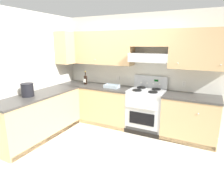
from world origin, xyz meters
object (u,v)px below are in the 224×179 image
Objects in this scene: stove at (146,110)px; bowl at (112,87)px; wine_bottle at (85,79)px; bucket at (27,90)px.

stove reaches higher than bowl.
stove is at bearing 0.33° from wine_bottle.
bowl is (0.76, -0.05, -0.10)m from wine_bottle.
bowl is at bearing -175.75° from stove.
stove is 3.61× the size of wine_bottle.
stove reaches higher than bucket.
stove is 0.94m from bowl.
stove is 2.47m from bucket.
wine_bottle reaches higher than stove.
bucket is (-0.35, -1.44, 0.01)m from wine_bottle.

